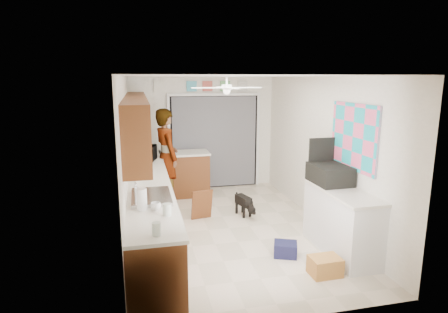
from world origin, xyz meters
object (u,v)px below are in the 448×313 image
suitcase (330,174)px  cardboard_box (325,266)px  man (167,157)px  navy_crate (285,249)px  cup (156,206)px  soap_bottle (138,171)px  microwave (145,154)px  dog (243,204)px  paper_towel_roll (142,199)px

suitcase → cardboard_box: (-0.49, -0.89, -0.96)m
man → navy_crate: bearing=-169.3°
suitcase → cardboard_box: size_ratio=1.66×
cup → navy_crate: (1.79, 0.32, -0.89)m
soap_bottle → navy_crate: size_ratio=0.82×
microwave → cup: 2.77m
soap_bottle → navy_crate: soap_bottle is taller
dog → microwave: bearing=140.6°
microwave → dog: 2.07m
suitcase → dog: (-0.92, 1.40, -0.87)m
microwave → man: 0.50m
navy_crate → dog: dog is taller
paper_towel_roll → cardboard_box: (2.24, -0.33, -0.95)m
dog → man: bearing=126.7°
soap_bottle → dog: size_ratio=0.50×
cardboard_box → navy_crate: (-0.29, 0.61, -0.02)m
soap_bottle → man: man is taller
soap_bottle → cup: (0.19, -1.46, -0.08)m
paper_towel_roll → suitcase: suitcase is taller
cup → man: (0.35, 3.01, -0.03)m
cup → dog: bearing=50.6°
microwave → soap_bottle: microwave is taller
microwave → dog: (1.71, -0.76, -0.88)m
cardboard_box → navy_crate: cardboard_box is taller
dog → cup: bearing=-144.8°
paper_towel_roll → cardboard_box: paper_towel_roll is taller
cardboard_box → microwave: bearing=125.1°
microwave → man: bearing=-44.3°
suitcase → man: size_ratio=0.34×
suitcase → navy_crate: 1.28m
soap_bottle → cup: bearing=-82.6°
cup → navy_crate: cup is taller
soap_bottle → paper_towel_roll: bearing=-88.7°
man → dog: (1.30, -1.01, -0.75)m
suitcase → dog: bearing=122.1°
soap_bottle → paper_towel_roll: (0.03, -1.41, 0.00)m
navy_crate → man: man is taller
cup → paper_towel_roll: paper_towel_roll is taller
suitcase → man: bearing=131.3°
cup → microwave: bearing=91.3°
navy_crate → dog: size_ratio=0.61×
microwave → paper_towel_roll: microwave is taller
microwave → paper_towel_roll: bearing=-167.0°
microwave → navy_crate: 3.22m
cup → navy_crate: bearing=10.1°
cup → paper_towel_roll: (-0.16, 0.05, 0.08)m
navy_crate → soap_bottle: bearing=150.2°
microwave → dog: microwave is taller
navy_crate → man: size_ratio=0.17×
paper_towel_roll → suitcase: size_ratio=0.41×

